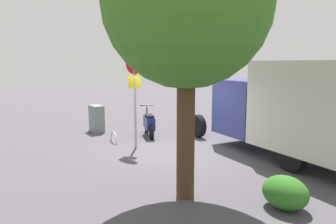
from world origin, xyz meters
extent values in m
plane|color=#4A454C|center=(0.00, 0.00, 0.00)|extent=(60.00, 60.00, 0.00)
cylinder|color=black|center=(-3.46, -3.52, 0.45)|extent=(0.91, 0.29, 0.90)
cylinder|color=black|center=(-3.36, -1.63, 0.45)|extent=(0.91, 0.29, 0.90)
cylinder|color=black|center=(1.21, -3.76, 0.45)|extent=(0.91, 0.29, 0.90)
cylinder|color=black|center=(1.30, -1.86, 0.45)|extent=(0.91, 0.29, 0.90)
cube|color=beige|center=(-3.81, -2.55, 1.72)|extent=(4.27, 2.41, 2.54)
cube|color=navy|center=(-0.73, -2.71, 1.40)|extent=(1.90, 2.19, 1.90)
cube|color=black|center=(-0.73, -2.71, 2.00)|extent=(1.92, 2.03, 0.60)
cylinder|color=black|center=(3.03, -0.48, 0.28)|extent=(0.56, 0.27, 0.56)
cylinder|color=black|center=(1.85, -0.08, 0.28)|extent=(0.56, 0.27, 0.56)
cube|color=navy|center=(2.39, -0.26, 0.56)|extent=(1.14, 0.65, 0.48)
cube|color=black|center=(2.30, -0.23, 0.83)|extent=(0.70, 0.47, 0.12)
cylinder|color=slate|center=(2.98, -0.46, 0.83)|extent=(0.29, 0.16, 0.69)
cylinder|color=black|center=(2.98, -0.46, 1.18)|extent=(0.21, 0.53, 0.04)
cylinder|color=#9E9EA3|center=(1.05, 0.96, 1.56)|extent=(0.08, 0.08, 3.12)
cylinder|color=red|center=(1.05, 0.98, 2.93)|extent=(0.71, 0.32, 0.76)
cube|color=yellow|center=(1.05, 0.98, 2.29)|extent=(0.33, 0.33, 0.44)
cylinder|color=#47301E|center=(-3.31, 1.80, 1.45)|extent=(0.39, 0.39, 2.91)
sphere|color=#397020|center=(-3.31, 1.80, 4.13)|extent=(3.50, 3.50, 3.50)
cube|color=slate|center=(4.37, 1.25, 0.56)|extent=(0.80, 0.46, 1.13)
torus|color=#B7B7BC|center=(2.18, 1.33, 0.00)|extent=(0.85, 0.14, 0.85)
ellipsoid|color=#2D681F|center=(-4.83, 0.39, 0.33)|extent=(0.98, 0.80, 0.67)
camera|label=1|loc=(-8.99, 5.62, 2.93)|focal=34.76mm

